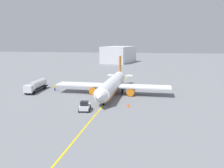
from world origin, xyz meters
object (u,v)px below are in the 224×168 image
at_px(pushback_tug, 85,106).
at_px(refueling_worker, 55,88).
at_px(airplane, 112,85).
at_px(safety_cone_nose, 128,105).
at_px(safety_cone_wingtip, 129,106).
at_px(fuel_tanker, 36,85).

distance_m(pushback_tug, refueling_worker, 23.16).
distance_m(airplane, pushback_tug, 16.47).
bearing_deg(safety_cone_nose, refueling_worker, -119.88).
bearing_deg(safety_cone_wingtip, pushback_tug, -65.99).
bearing_deg(safety_cone_wingtip, airplane, -155.06).
bearing_deg(safety_cone_wingtip, fuel_tanker, -113.88).
height_order(refueling_worker, safety_cone_wingtip, refueling_worker).
height_order(airplane, pushback_tug, airplane).
bearing_deg(airplane, pushback_tug, -12.28).
bearing_deg(pushback_tug, safety_cone_wingtip, 114.01).
xyz_separation_m(pushback_tug, refueling_worker, (-18.27, -14.24, -0.19)).
distance_m(pushback_tug, safety_cone_nose, 10.16).
bearing_deg(refueling_worker, fuel_tanker, -70.55).
bearing_deg(airplane, safety_cone_wingtip, 24.94).
distance_m(airplane, fuel_tanker, 22.68).
bearing_deg(airplane, refueling_worker, -97.25).
relative_size(airplane, safety_cone_nose, 49.56).
height_order(airplane, safety_cone_wingtip, airplane).
bearing_deg(refueling_worker, airplane, 82.75).
height_order(fuel_tanker, safety_cone_nose, fuel_tanker).
bearing_deg(refueling_worker, safety_cone_wingtip, 58.57).
xyz_separation_m(airplane, safety_cone_nose, (10.98, 5.31, -2.32)).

